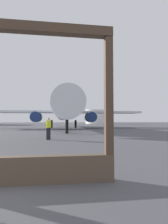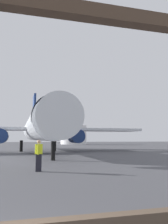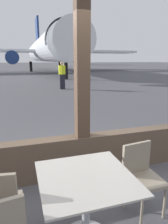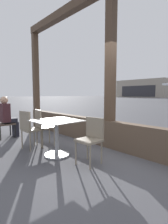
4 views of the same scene
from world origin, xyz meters
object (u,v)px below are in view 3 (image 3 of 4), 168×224
(dining_table, at_px, (86,201))
(cafe_chair_window_right, at_px, (141,172))
(fuel_storage_tank, at_px, (71,56))
(ground_crew_worker, at_px, (62,75))
(airplane, at_px, (47,49))

(dining_table, xyz_separation_m, cafe_chair_window_right, (0.79, 0.26, 0.04))
(fuel_storage_tank, bearing_deg, ground_crew_worker, -104.46)
(cafe_chair_window_right, height_order, ground_crew_worker, ground_crew_worker)
(airplane, height_order, ground_crew_worker, airplane)
(airplane, xyz_separation_m, fuel_storage_tank, (15.67, 48.29, -0.24))
(ground_crew_worker, bearing_deg, dining_table, -100.46)
(cafe_chair_window_right, bearing_deg, ground_crew_worker, 83.24)
(cafe_chair_window_right, height_order, fuel_storage_tank, fuel_storage_tank)
(dining_table, bearing_deg, airplane, 82.84)
(cafe_chair_window_right, bearing_deg, fuel_storage_tank, 76.61)
(dining_table, distance_m, ground_crew_worker, 11.65)
(cafe_chair_window_right, relative_size, fuel_storage_tank, 0.10)
(cafe_chair_window_right, relative_size, airplane, 0.03)
(dining_table, height_order, fuel_storage_tank, fuel_storage_tank)
(airplane, bearing_deg, cafe_chair_window_right, -95.75)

